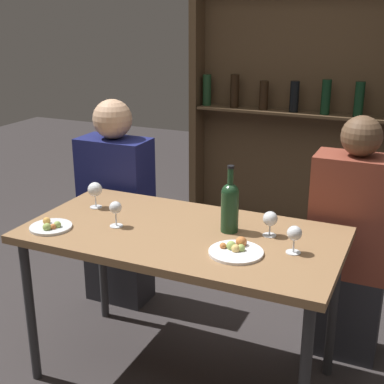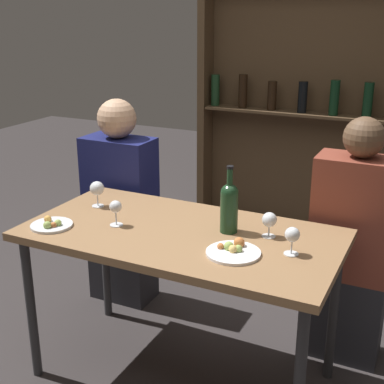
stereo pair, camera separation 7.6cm
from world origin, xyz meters
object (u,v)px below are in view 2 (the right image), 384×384
object	(u,v)px
wine_glass_3	(116,208)
seated_person_left	(121,208)
wine_glass_0	(269,221)
food_plate_1	(234,251)
wine_glass_1	(97,189)
wine_glass_2	(292,236)
seated_person_right	(352,251)
wine_bottle	(229,205)
food_plate_0	(51,225)

from	to	relation	value
wine_glass_3	seated_person_left	distance (m)	0.74
wine_glass_0	wine_glass_3	world-z (taller)	wine_glass_3
food_plate_1	wine_glass_1	bearing A→B (deg)	165.51
wine_glass_0	wine_glass_2	bearing A→B (deg)	-43.29
wine_glass_2	seated_person_right	size ratio (longest dim) A/B	0.09
wine_bottle	food_plate_0	xyz separation A→B (m)	(-0.74, -0.30, -0.11)
wine_glass_1	wine_bottle	bearing A→B (deg)	-0.94
food_plate_1	seated_person_left	xyz separation A→B (m)	(-0.96, 0.63, -0.19)
wine_glass_1	food_plate_1	distance (m)	0.84
wine_glass_0	seated_person_right	size ratio (longest dim) A/B	0.09
food_plate_0	wine_glass_3	bearing A→B (deg)	29.35
wine_bottle	food_plate_1	world-z (taller)	wine_bottle
food_plate_0	seated_person_right	distance (m)	1.43
wine_glass_0	wine_glass_1	world-z (taller)	wine_glass_1
food_plate_1	seated_person_left	bearing A→B (deg)	146.63
food_plate_0	seated_person_left	xyz separation A→B (m)	(-0.12, 0.73, -0.19)
wine_glass_2	seated_person_left	distance (m)	1.31
wine_bottle	seated_person_right	bearing A→B (deg)	42.60
food_plate_0	food_plate_1	distance (m)	0.84
wine_glass_1	wine_glass_0	bearing A→B (deg)	0.77
food_plate_1	seated_person_right	bearing A→B (deg)	59.61
wine_glass_1	wine_glass_3	size ratio (longest dim) A/B	1.09
food_plate_0	seated_person_left	bearing A→B (deg)	99.18
wine_bottle	seated_person_left	world-z (taller)	seated_person_left
wine_glass_1	food_plate_0	distance (m)	0.32
wine_glass_2	seated_person_left	size ratio (longest dim) A/B	0.10
wine_glass_1	food_plate_1	world-z (taller)	wine_glass_1
wine_glass_2	seated_person_right	world-z (taller)	seated_person_right
seated_person_left	seated_person_right	bearing A→B (deg)	0.00
wine_glass_0	seated_person_right	xyz separation A→B (m)	(0.30, 0.41, -0.25)
seated_person_left	wine_bottle	bearing A→B (deg)	-26.87
wine_bottle	wine_glass_0	xyz separation A→B (m)	(0.18, 0.02, -0.05)
seated_person_left	wine_glass_0	bearing A→B (deg)	-21.67
wine_glass_2	seated_person_left	xyz separation A→B (m)	(-1.17, 0.54, -0.26)
food_plate_0	seated_person_right	size ratio (longest dim) A/B	0.15
wine_glass_0	wine_glass_2	xyz separation A→B (m)	(0.14, -0.13, 0.01)
wine_glass_0	food_plate_0	distance (m)	0.97
wine_glass_1	food_plate_0	bearing A→B (deg)	-95.88
wine_bottle	food_plate_1	size ratio (longest dim) A/B	1.36
wine_glass_2	food_plate_1	distance (m)	0.24
seated_person_right	wine_glass_0	bearing A→B (deg)	-125.76
food_plate_1	wine_glass_0	bearing A→B (deg)	71.33
seated_person_left	wine_glass_2	bearing A→B (deg)	-24.74
seated_person_left	seated_person_right	size ratio (longest dim) A/B	0.99
wine_glass_2	food_plate_0	xyz separation A→B (m)	(-1.05, -0.19, -0.07)
wine_glass_0	seated_person_left	size ratio (longest dim) A/B	0.09
wine_glass_1	wine_glass_3	world-z (taller)	wine_glass_1
wine_glass_1	food_plate_0	world-z (taller)	wine_glass_1
wine_glass_0	wine_glass_3	size ratio (longest dim) A/B	0.93
wine_bottle	seated_person_right	world-z (taller)	seated_person_right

